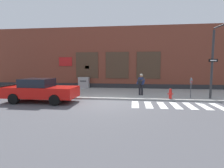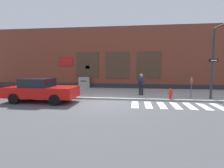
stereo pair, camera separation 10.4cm
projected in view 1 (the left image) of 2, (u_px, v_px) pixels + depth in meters
name	position (u px, v px, depth m)	size (l,w,h in m)	color
ground_plane	(107.00, 103.00, 11.06)	(160.00, 160.00, 0.00)	#4C4C51
sidewalk	(114.00, 93.00, 14.98)	(28.00, 5.79, 0.11)	#9E9E99
building_backdrop	(119.00, 59.00, 19.49)	(28.00, 4.06, 6.28)	brown
crosswalk	(176.00, 106.00, 10.34)	(5.20, 1.90, 0.01)	silver
red_car	(41.00, 90.00, 11.36)	(4.63, 2.04, 1.53)	red
busker	(141.00, 83.00, 13.33)	(0.72, 0.63, 1.63)	black
traffic_light	(224.00, 47.00, 10.54)	(0.73, 2.96, 4.81)	#2D2D30
parking_meter	(191.00, 85.00, 12.04)	(0.13, 0.11, 1.44)	#47474C
utility_box	(84.00, 83.00, 17.73)	(1.06, 0.55, 1.11)	#9E9E9E
fire_hydrant	(170.00, 94.00, 11.92)	(0.38, 0.20, 0.70)	red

